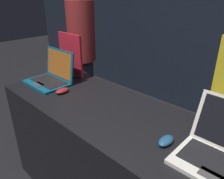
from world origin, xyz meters
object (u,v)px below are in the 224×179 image
laptop_front (52,75)px  promo_stand_front (71,57)px  mouse_back (166,141)px  person_bystander (82,54)px  mouse_front (62,91)px

laptop_front → promo_stand_front: (0.00, 0.21, 0.12)m
laptop_front → promo_stand_front: 0.24m
laptop_front → mouse_back: bearing=-2.3°
promo_stand_front → mouse_back: size_ratio=3.51×
promo_stand_front → person_bystander: person_bystander is taller
laptop_front → promo_stand_front: size_ratio=0.96×
mouse_front → mouse_back: 0.89m
promo_stand_front → mouse_front: bearing=-48.7°
promo_stand_front → person_bystander: bearing=133.9°
laptop_front → promo_stand_front: bearing=90.0°
laptop_front → mouse_front: size_ratio=3.31×
laptop_front → person_bystander: (-0.51, 0.74, -0.06)m
mouse_front → promo_stand_front: (-0.24, 0.27, 0.16)m
promo_stand_front → mouse_back: bearing=-12.6°
mouse_front → promo_stand_front: size_ratio=0.29×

